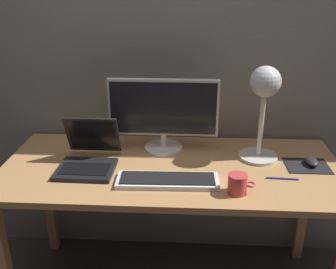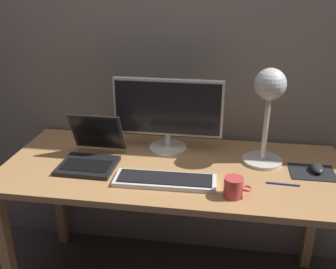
% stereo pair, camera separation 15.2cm
% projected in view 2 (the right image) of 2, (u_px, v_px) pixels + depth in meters
% --- Properties ---
extents(back_wall, '(4.80, 0.06, 2.60)m').
position_uv_depth(back_wall, '(185.00, 32.00, 1.95)').
color(back_wall, gray).
rests_on(back_wall, ground).
extents(desk, '(1.60, 0.70, 0.74)m').
position_uv_depth(desk, '(173.00, 181.00, 1.83)').
color(desk, tan).
rests_on(desk, ground).
extents(monitor, '(0.54, 0.19, 0.37)m').
position_uv_depth(monitor, '(168.00, 112.00, 1.89)').
color(monitor, silver).
rests_on(monitor, desk).
extents(keyboard_main, '(0.44, 0.15, 0.03)m').
position_uv_depth(keyboard_main, '(165.00, 180.00, 1.65)').
color(keyboard_main, silver).
rests_on(keyboard_main, desk).
extents(laptop, '(0.26, 0.31, 0.22)m').
position_uv_depth(laptop, '(92.00, 149.00, 1.82)').
color(laptop, black).
rests_on(laptop, desk).
extents(desk_lamp, '(0.19, 0.19, 0.46)m').
position_uv_depth(desk_lamp, '(269.00, 98.00, 1.72)').
color(desk_lamp, beige).
rests_on(desk_lamp, desk).
extents(mousepad, '(0.20, 0.16, 0.00)m').
position_uv_depth(mousepad, '(312.00, 172.00, 1.74)').
color(mousepad, black).
rests_on(mousepad, desk).
extents(mouse, '(0.06, 0.10, 0.03)m').
position_uv_depth(mouse, '(317.00, 168.00, 1.74)').
color(mouse, '#28282B').
rests_on(mouse, mousepad).
extents(coffee_mug, '(0.11, 0.08, 0.08)m').
position_uv_depth(coffee_mug, '(234.00, 187.00, 1.54)').
color(coffee_mug, '#CC3F3F').
rests_on(coffee_mug, desk).
extents(pen, '(0.14, 0.02, 0.01)m').
position_uv_depth(pen, '(283.00, 184.00, 1.64)').
color(pen, '#2633A5').
rests_on(pen, desk).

